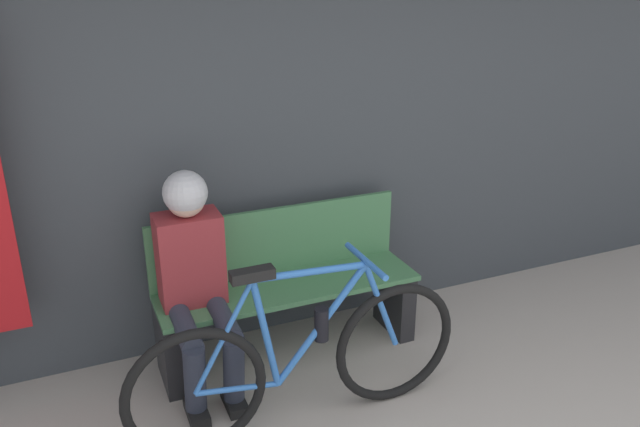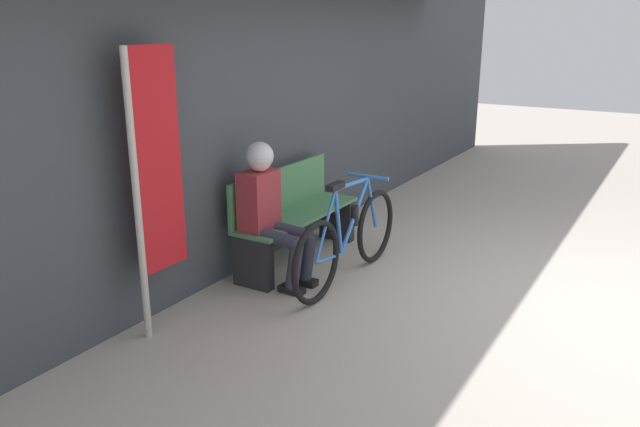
{
  "view_description": "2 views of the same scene",
  "coord_description": "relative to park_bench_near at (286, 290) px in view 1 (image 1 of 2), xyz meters",
  "views": [
    {
      "loc": [
        -1.38,
        -0.51,
        2.14
      ],
      "look_at": [
        -0.17,
        2.28,
        0.95
      ],
      "focal_mm": 35.0,
      "sensor_mm": 36.0,
      "label": 1
    },
    {
      "loc": [
        -4.83,
        -0.49,
        2.14
      ],
      "look_at": [
        -0.47,
        2.14,
        0.56
      ],
      "focal_mm": 35.0,
      "sensor_mm": 36.0,
      "label": 2
    }
  ],
  "objects": [
    {
      "name": "storefront_wall",
      "position": [
        0.28,
        0.32,
        1.26
      ],
      "size": [
        12.0,
        0.56,
        3.2
      ],
      "color": "#3D4247",
      "rests_on": "ground_plane"
    },
    {
      "name": "park_bench_near",
      "position": [
        0.0,
        0.0,
        0.0
      ],
      "size": [
        1.51,
        0.42,
        0.86
      ],
      "color": "#477F51",
      "rests_on": "ground_plane"
    },
    {
      "name": "bicycle",
      "position": [
        -0.16,
        -0.66,
        -0.03
      ],
      "size": [
        1.72,
        0.4,
        0.91
      ],
      "color": "black",
      "rests_on": "ground_plane"
    },
    {
      "name": "person_seated",
      "position": [
        -0.54,
        -0.11,
        0.3
      ],
      "size": [
        0.34,
        0.61,
        1.21
      ],
      "color": "#2D3342",
      "rests_on": "ground_plane"
    }
  ]
}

